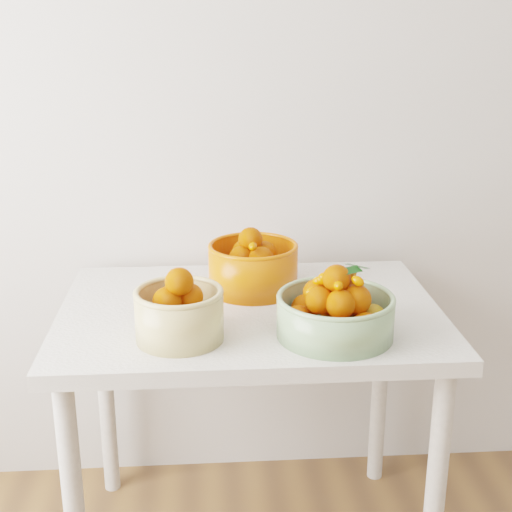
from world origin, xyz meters
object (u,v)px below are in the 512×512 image
object	(u,v)px
table	(250,341)
bowl_cream	(179,313)
bowl_green	(336,312)
bowl_orange	(253,266)

from	to	relation	value
table	bowl_cream	bearing A→B (deg)	-134.31
table	bowl_green	bearing A→B (deg)	-44.73
table	bowl_orange	distance (m)	0.21
bowl_orange	bowl_cream	bearing A→B (deg)	-121.92
bowl_green	bowl_orange	distance (m)	0.37
bowl_orange	bowl_green	bearing A→B (deg)	-61.23
table	bowl_orange	xyz separation A→B (m)	(0.02, 0.13, 0.17)
table	bowl_cream	distance (m)	0.30
bowl_green	bowl_orange	bearing A→B (deg)	118.77
bowl_green	table	bearing A→B (deg)	135.27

